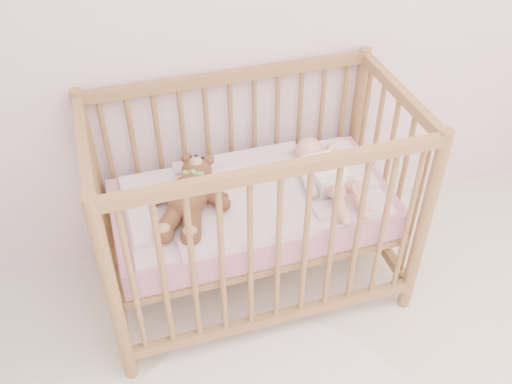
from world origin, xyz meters
name	(u,v)px	position (x,y,z in m)	size (l,w,h in m)	color
crib	(253,206)	(-0.17, 1.60, 0.50)	(1.36, 0.76, 1.00)	#9E7443
mattress	(253,208)	(-0.17, 1.60, 0.49)	(1.22, 0.62, 0.13)	#D08195
blanket	(253,195)	(-0.17, 1.60, 0.56)	(1.10, 0.58, 0.06)	#D1909E
baby	(326,171)	(0.16, 1.58, 0.64)	(0.27, 0.57, 0.14)	white
teddy_bear	(188,196)	(-0.46, 1.58, 0.65)	(0.37, 0.53, 0.15)	brown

